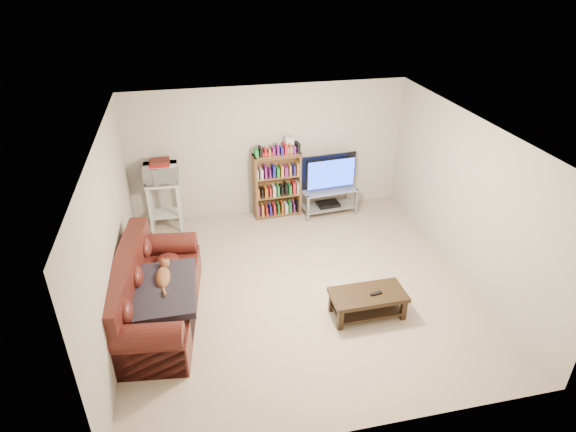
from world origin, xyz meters
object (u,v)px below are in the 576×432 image
object	(u,v)px
sofa	(151,298)
bookshelf	(277,184)
coffee_table	(368,300)
tv_stand	(328,197)

from	to	relation	value
sofa	bookshelf	world-z (taller)	bookshelf
coffee_table	sofa	bearing A→B (deg)	168.05
sofa	bookshelf	size ratio (longest dim) A/B	1.89
sofa	bookshelf	distance (m)	3.35
sofa	bookshelf	xyz separation A→B (m)	(2.21, 2.50, 0.30)
coffee_table	tv_stand	bearing A→B (deg)	83.12
tv_stand	sofa	bearing A→B (deg)	-148.52
bookshelf	coffee_table	bearing A→B (deg)	-81.82
coffee_table	tv_stand	size ratio (longest dim) A/B	0.96
sofa	bookshelf	bearing A→B (deg)	55.41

